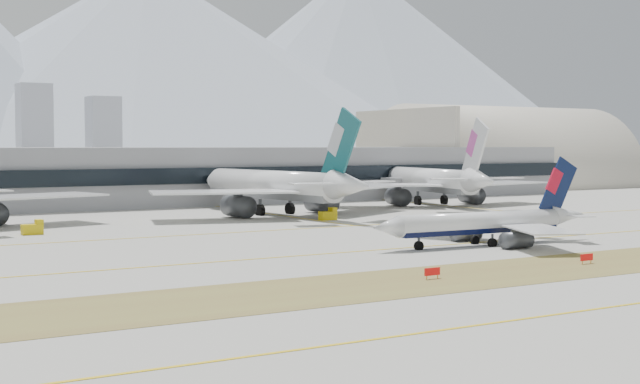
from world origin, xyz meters
TOP-DOWN VIEW (x-y plane):
  - ground at (0.00, 0.00)m, footprint 3000.00×3000.00m
  - taxiing_airliner at (20.01, -8.38)m, footprint 41.34×35.92m
  - widebody_cathay at (20.80, 61.42)m, footprint 65.74×64.57m
  - widebody_china_air at (71.86, 70.59)m, footprint 61.97×61.53m
  - terminal at (0.00, 114.84)m, footprint 280.00×43.10m
  - hangar at (154.56, 135.00)m, footprint 91.00×60.00m
  - hold_sign_left at (-9.43, -32.00)m, footprint 2.20×0.15m
  - hold_sign_right at (16.14, -32.00)m, footprint 2.20×0.15m
  - gse_c at (23.42, 44.18)m, footprint 3.55×2.00m
  - gse_b at (-36.59, 44.98)m, footprint 3.55×2.00m

SIDE VIEW (x-z plane):
  - ground at x=0.00m, z-range 0.00..0.00m
  - hangar at x=154.56m, z-range -29.86..30.14m
  - hold_sign_left at x=-9.43m, z-range 0.20..1.55m
  - hold_sign_right at x=16.14m, z-range 0.20..1.55m
  - gse_c at x=23.42m, z-range -0.25..2.35m
  - gse_b at x=-36.59m, z-range -0.25..2.35m
  - taxiing_airliner at x=20.01m, z-range -3.60..10.30m
  - widebody_china_air at x=71.86m, z-range -5.28..17.26m
  - widebody_cathay at x=20.80m, z-range -5.51..18.01m
  - terminal at x=0.00m, z-range 0.00..15.00m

